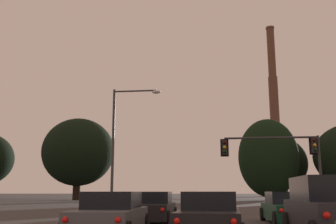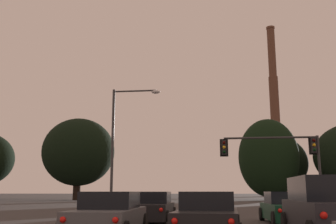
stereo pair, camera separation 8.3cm
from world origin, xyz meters
The scene contains 11 objects.
sedan_left_lane_second centered at (-3.45, 13.21, 0.67)m, with size 2.13×4.76×1.43m.
suv_right_lane_second centered at (3.25, 12.30, 0.90)m, with size 2.12×4.91×1.86m.
sedan_right_lane_front centered at (3.23, 19.28, 0.67)m, with size 2.09×4.74×1.43m.
sedan_left_lane_front centered at (-3.03, 19.39, 0.67)m, with size 2.07×4.74×1.43m.
sedan_center_lane_second centered at (-0.23, 13.01, 0.67)m, with size 2.16×4.77×1.43m.
traffic_light_overhead_right centered at (4.70, 28.09, 4.04)m, with size 6.86×0.50×5.22m.
street_lamp centered at (-6.84, 28.20, 5.50)m, with size 3.60×0.36×8.95m.
smokestack centered at (20.47, 133.25, 22.83)m, with size 5.83×5.83×58.34m.
treeline_right_mid centered at (9.16, 69.39, 7.14)m, with size 10.21×9.19×13.84m.
treeline_far_left centered at (-23.80, 66.84, 8.27)m, with size 12.66×11.39×14.18m.
treeline_center_right centered at (11.71, 72.64, 6.39)m, with size 9.39×8.45×10.99m.
Camera 2 is at (0.03, 0.29, 1.42)m, focal length 42.00 mm.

